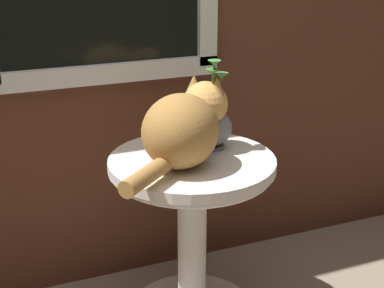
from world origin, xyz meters
The scene contains 3 objects.
wicker_side_table centered at (0.30, 0.25, 0.42)m, with size 0.55×0.55×0.63m.
cat centered at (0.26, 0.22, 0.75)m, with size 0.46×0.42×0.25m.
pewter_vase_with_ivy centered at (0.40, 0.31, 0.72)m, with size 0.13×0.13×0.31m.
Camera 1 is at (-0.36, -1.37, 1.33)m, focal length 53.78 mm.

